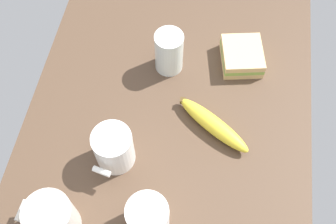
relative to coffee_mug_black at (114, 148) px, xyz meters
The scene contains 7 objects.
tabletop 15.81cm from the coffee_mug_black, 40.05° to the right, with size 90.00×64.00×2.00cm, color #4C3828.
coffee_mug_black is the anchor object (origin of this frame).
coffee_mug_milky 17.84cm from the coffee_mug_black, 153.09° to the left, with size 8.95×11.32×10.12cm.
coffee_mug_spare 15.77cm from the coffee_mug_black, 143.20° to the right, with size 9.47×9.81×8.83cm.
sandwich_main 38.36cm from the coffee_mug_black, 39.56° to the right, with size 12.05×11.23×4.40cm.
glass_of_milk 26.56cm from the coffee_mug_black, 15.94° to the right, with size 6.66×6.66×10.85cm.
banana 22.33cm from the coffee_mug_black, 62.35° to the right, with size 13.58×17.88×3.77cm.
Camera 1 is at (-41.97, -6.80, 82.91)cm, focal length 43.33 mm.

